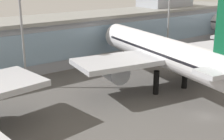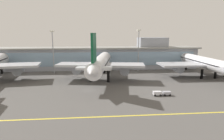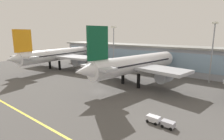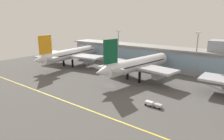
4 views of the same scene
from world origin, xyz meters
TOP-DOWN VIEW (x-y plane):
  - ground_plane at (0.00, 0.00)m, footprint 180.00×180.00m
  - taxiway_centreline_stripe at (0.00, -22.00)m, footprint 144.00×0.50m
  - terminal_building at (1.85, 42.07)m, footprint 120.19×14.00m
  - airliner_near_left at (-41.35, 15.24)m, footprint 41.59×53.19m
  - airliner_near_right at (4.40, 14.21)m, footprint 37.04×48.48m
  - baggage_tug_near at (23.07, -7.80)m, footprint 5.64×1.84m
  - apron_light_mast_west at (24.41, 31.91)m, footprint 1.80×1.80m
  - apron_light_mast_centre at (-17.95, 30.30)m, footprint 1.80×1.80m

SIDE VIEW (x-z plane):
  - ground_plane at x=0.00m, z-range 0.00..0.00m
  - taxiway_centreline_stripe at x=0.00m, z-range 0.00..0.01m
  - baggage_tug_near at x=23.07m, z-range 0.09..1.49m
  - terminal_building at x=1.85m, z-range -2.10..15.15m
  - airliner_near_left at x=-41.35m, z-range -2.58..16.63m
  - airliner_near_right at x=4.40m, z-range -2.62..16.98m
  - apron_light_mast_centre at x=-17.95m, z-range 3.48..24.34m
  - apron_light_mast_west at x=24.41m, z-range 3.52..24.97m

